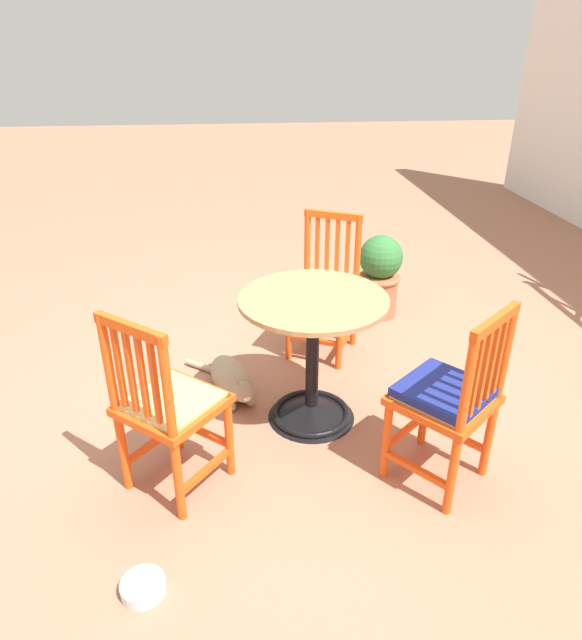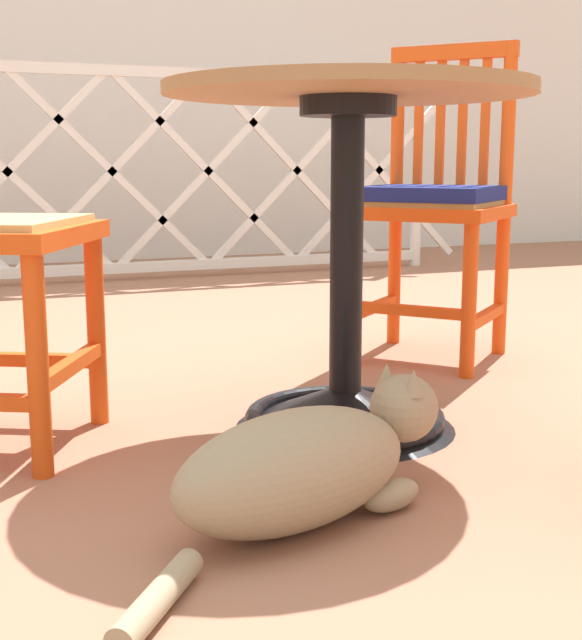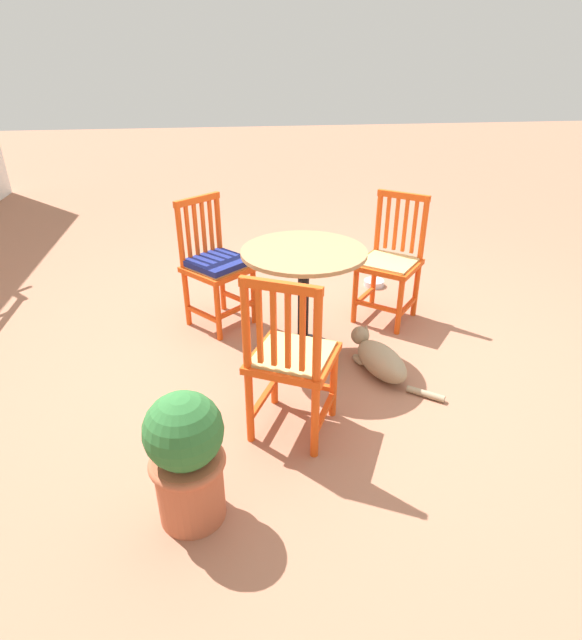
# 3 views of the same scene
# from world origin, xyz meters

# --- Properties ---
(ground_plane) EXTENTS (24.00, 24.00, 0.00)m
(ground_plane) POSITION_xyz_m (0.00, 0.00, 0.00)
(ground_plane) COLOR #A36B51
(cafe_table) EXTENTS (0.76, 0.76, 0.73)m
(cafe_table) POSITION_xyz_m (0.05, 0.08, 0.28)
(cafe_table) COLOR black
(cafe_table) RESTS_ON ground_plane
(orange_chair_tucked_in) EXTENTS (0.54, 0.54, 0.91)m
(orange_chair_tucked_in) POSITION_xyz_m (-0.70, 0.26, 0.43)
(orange_chair_tucked_in) COLOR #E04C14
(orange_chair_tucked_in) RESTS_ON ground_plane
(orange_chair_facing_out) EXTENTS (0.56, 0.56, 0.91)m
(orange_chair_facing_out) POSITION_xyz_m (0.50, -0.62, 0.43)
(orange_chair_facing_out) COLOR #E04C14
(orange_chair_facing_out) RESTS_ON ground_plane
(orange_chair_by_planter) EXTENTS (0.56, 0.56, 0.91)m
(orange_chair_by_planter) POSITION_xyz_m (0.58, 0.62, 0.45)
(orange_chair_by_planter) COLOR #E04C14
(orange_chair_by_planter) RESTS_ON ground_plane
(tabby_cat) EXTENTS (0.66, 0.45, 0.23)m
(tabby_cat) POSITION_xyz_m (-0.22, -0.35, 0.10)
(tabby_cat) COLOR #9E896B
(tabby_cat) RESTS_ON ground_plane
(terracotta_planter) EXTENTS (0.32, 0.32, 0.62)m
(terracotta_planter) POSITION_xyz_m (-1.19, 0.76, 0.33)
(terracotta_planter) COLOR #B25B3D
(terracotta_planter) RESTS_ON ground_plane
(pet_water_bowl) EXTENTS (0.17, 0.17, 0.05)m
(pet_water_bowl) POSITION_xyz_m (1.07, -0.70, 0.03)
(pet_water_bowl) COLOR silver
(pet_water_bowl) RESTS_ON ground_plane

